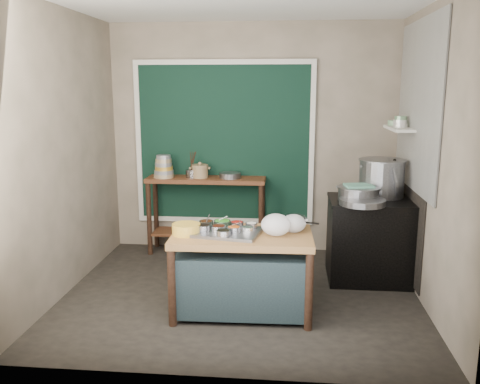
# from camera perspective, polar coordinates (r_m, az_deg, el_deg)

# --- Properties ---
(floor) EXTENTS (3.50, 3.00, 0.02)m
(floor) POSITION_cam_1_polar(r_m,az_deg,el_deg) (5.20, 0.10, -11.47)
(floor) COLOR black
(floor) RESTS_ON ground
(back_wall) EXTENTS (3.50, 0.02, 2.80)m
(back_wall) POSITION_cam_1_polar(r_m,az_deg,el_deg) (6.32, 1.40, 5.94)
(back_wall) COLOR gray
(back_wall) RESTS_ON floor
(left_wall) EXTENTS (0.02, 3.00, 2.80)m
(left_wall) POSITION_cam_1_polar(r_m,az_deg,el_deg) (5.29, -19.31, 4.13)
(left_wall) COLOR gray
(left_wall) RESTS_ON floor
(right_wall) EXTENTS (0.02, 3.00, 2.80)m
(right_wall) POSITION_cam_1_polar(r_m,az_deg,el_deg) (4.98, 20.76, 3.59)
(right_wall) COLOR gray
(right_wall) RESTS_ON floor
(curtain_panel) EXTENTS (2.10, 0.02, 1.90)m
(curtain_panel) POSITION_cam_1_polar(r_m,az_deg,el_deg) (6.32, -1.81, 5.48)
(curtain_panel) COLOR black
(curtain_panel) RESTS_ON back_wall
(curtain_frame) EXTENTS (2.22, 0.03, 2.02)m
(curtain_frame) POSITION_cam_1_polar(r_m,az_deg,el_deg) (6.31, -1.82, 5.47)
(curtain_frame) COLOR beige
(curtain_frame) RESTS_ON back_wall
(tile_panel) EXTENTS (0.02, 1.70, 1.70)m
(tile_panel) POSITION_cam_1_polar(r_m,az_deg,el_deg) (5.46, 19.36, 9.10)
(tile_panel) COLOR #B2B2AA
(tile_panel) RESTS_ON right_wall
(soot_patch) EXTENTS (0.01, 1.30, 1.30)m
(soot_patch) POSITION_cam_1_polar(r_m,az_deg,el_deg) (5.72, 18.39, -2.42)
(soot_patch) COLOR black
(soot_patch) RESTS_ON right_wall
(wall_shelf) EXTENTS (0.22, 0.70, 0.03)m
(wall_shelf) POSITION_cam_1_polar(r_m,az_deg,el_deg) (5.75, 17.46, 6.82)
(wall_shelf) COLOR beige
(wall_shelf) RESTS_ON right_wall
(prep_table) EXTENTS (1.27, 0.76, 0.75)m
(prep_table) POSITION_cam_1_polar(r_m,az_deg,el_deg) (4.68, 0.24, -9.10)
(prep_table) COLOR #976537
(prep_table) RESTS_ON floor
(back_counter) EXTENTS (1.45, 0.40, 0.95)m
(back_counter) POSITION_cam_1_polar(r_m,az_deg,el_deg) (6.32, -3.78, -2.61)
(back_counter) COLOR #593219
(back_counter) RESTS_ON floor
(stove_block) EXTENTS (0.90, 0.68, 0.85)m
(stove_block) POSITION_cam_1_polar(r_m,az_deg,el_deg) (5.62, 14.54, -5.34)
(stove_block) COLOR black
(stove_block) RESTS_ON floor
(stove_top) EXTENTS (0.92, 0.69, 0.03)m
(stove_top) POSITION_cam_1_polar(r_m,az_deg,el_deg) (5.51, 14.77, -0.96)
(stove_top) COLOR black
(stove_top) RESTS_ON stove_block
(condiment_tray) EXTENTS (0.68, 0.54, 0.03)m
(condiment_tray) POSITION_cam_1_polar(r_m,az_deg,el_deg) (4.56, -1.71, -4.51)
(condiment_tray) COLOR gray
(condiment_tray) RESTS_ON prep_table
(condiment_bowls) EXTENTS (0.55, 0.42, 0.06)m
(condiment_bowls) POSITION_cam_1_polar(r_m,az_deg,el_deg) (4.58, -1.85, -3.93)
(condiment_bowls) COLOR gray
(condiment_bowls) RESTS_ON condiment_tray
(yellow_basin) EXTENTS (0.30, 0.30, 0.10)m
(yellow_basin) POSITION_cam_1_polar(r_m,az_deg,el_deg) (4.55, -6.06, -4.16)
(yellow_basin) COLOR gold
(yellow_basin) RESTS_ON prep_table
(saucepan) EXTENTS (0.28, 0.28, 0.12)m
(saucepan) POSITION_cam_1_polar(r_m,az_deg,el_deg) (4.72, 6.00, -3.42)
(saucepan) COLOR gray
(saucepan) RESTS_ON prep_table
(plastic_bag_a) EXTENTS (0.30, 0.27, 0.20)m
(plastic_bag_a) POSITION_cam_1_polar(r_m,az_deg,el_deg) (4.49, 4.05, -3.69)
(plastic_bag_a) COLOR white
(plastic_bag_a) RESTS_ON prep_table
(plastic_bag_b) EXTENTS (0.25, 0.23, 0.17)m
(plastic_bag_b) POSITION_cam_1_polar(r_m,az_deg,el_deg) (4.60, 6.04, -3.52)
(plastic_bag_b) COLOR white
(plastic_bag_b) RESTS_ON prep_table
(bowl_stack) EXTENTS (0.25, 0.25, 0.28)m
(bowl_stack) POSITION_cam_1_polar(r_m,az_deg,el_deg) (6.26, -8.50, 2.72)
(bowl_stack) COLOR tan
(bowl_stack) RESTS_ON back_counter
(utensil_cup) EXTENTS (0.19, 0.19, 0.10)m
(utensil_cup) POSITION_cam_1_polar(r_m,az_deg,el_deg) (6.23, -5.36, 2.08)
(utensil_cup) COLOR gray
(utensil_cup) RESTS_ON back_counter
(ceramic_crock) EXTENTS (0.24, 0.24, 0.14)m
(ceramic_crock) POSITION_cam_1_polar(r_m,az_deg,el_deg) (6.20, -4.51, 2.25)
(ceramic_crock) COLOR olive
(ceramic_crock) RESTS_ON back_counter
(wide_bowl) EXTENTS (0.34, 0.34, 0.06)m
(wide_bowl) POSITION_cam_1_polar(r_m,az_deg,el_deg) (6.17, -1.13, 1.88)
(wide_bowl) COLOR gray
(wide_bowl) RESTS_ON back_counter
(stock_pot) EXTENTS (0.67, 0.67, 0.40)m
(stock_pot) POSITION_cam_1_polar(r_m,az_deg,el_deg) (5.65, 15.61, 1.54)
(stock_pot) COLOR gray
(stock_pot) RESTS_ON stove_top
(pot_lid) EXTENTS (0.12, 0.43, 0.42)m
(pot_lid) POSITION_cam_1_polar(r_m,az_deg,el_deg) (5.59, 16.66, 1.42)
(pot_lid) COLOR gray
(pot_lid) RESTS_ON stove_top
(steamer) EXTENTS (0.58, 0.58, 0.15)m
(steamer) POSITION_cam_1_polar(r_m,az_deg,el_deg) (5.41, 13.16, -0.16)
(steamer) COLOR gray
(steamer) RESTS_ON stove_top
(green_cloth) EXTENTS (0.31, 0.26, 0.02)m
(green_cloth) POSITION_cam_1_polar(r_m,az_deg,el_deg) (5.39, 13.20, 0.71)
(green_cloth) COLOR #639F7B
(green_cloth) RESTS_ON steamer
(shallow_pan) EXTENTS (0.47, 0.47, 0.06)m
(shallow_pan) POSITION_cam_1_polar(r_m,az_deg,el_deg) (5.23, 13.56, -1.07)
(shallow_pan) COLOR gray
(shallow_pan) RESTS_ON stove_top
(shelf_bowl_stack) EXTENTS (0.15, 0.15, 0.12)m
(shelf_bowl_stack) POSITION_cam_1_polar(r_m,az_deg,el_deg) (5.73, 17.53, 7.51)
(shelf_bowl_stack) COLOR silver
(shelf_bowl_stack) RESTS_ON wall_shelf
(shelf_bowl_green) EXTENTS (0.19, 0.19, 0.05)m
(shelf_bowl_green) POSITION_cam_1_polar(r_m,az_deg,el_deg) (6.00, 16.99, 7.44)
(shelf_bowl_green) COLOR gray
(shelf_bowl_green) RESTS_ON wall_shelf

